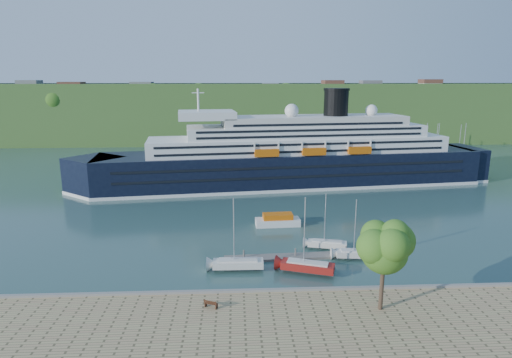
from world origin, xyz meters
The scene contains 12 objects.
ground centered at (0.00, 0.00, 0.00)m, with size 400.00×400.00×0.00m, color #284843.
far_hillside centered at (0.00, 145.00, 12.00)m, with size 400.00×50.00×24.00m, color #3A6026.
quay_coping centered at (0.00, -0.20, 1.15)m, with size 220.00×0.50×0.30m, color slate.
cruise_ship centered at (8.28, 56.56, 11.89)m, with size 105.87×15.42×23.77m, color black, non-canonical shape.
park_bench centered at (-8.27, -3.57, 1.51)m, with size 1.59×0.65×1.02m, color #442513, non-canonical shape.
promenade_tree centered at (10.44, -4.79, 6.60)m, with size 6.77×6.77×11.21m, color #2D631A, non-canonical shape.
floating_pontoon centered at (1.41, 11.63, 0.19)m, with size 17.21×2.10×0.38m, color slate, non-canonical shape.
sailboat_white_near centered at (-5.18, 7.82, 4.95)m, with size 7.67×2.13×9.90m, color silver, non-canonical shape.
sailboat_red centered at (4.22, 6.43, 5.11)m, with size 7.92×2.20×10.23m, color maroon, non-canonical shape.
sailboat_white_far centered at (12.23, 10.78, 4.34)m, with size 6.73×1.87×8.69m, color silver, non-canonical shape.
tender_launch centered at (2.11, 26.19, 1.11)m, with size 8.05×2.75×2.22m, color #C75A0B, non-canonical shape.
sailboat_extra centered at (8.68, 14.75, 4.24)m, with size 6.57×1.82×8.48m, color silver, non-canonical shape.
Camera 1 is at (-5.39, -46.84, 25.74)m, focal length 30.00 mm.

